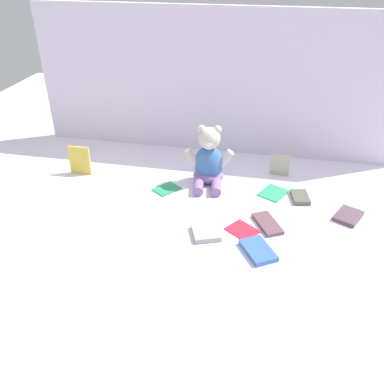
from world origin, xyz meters
name	(u,v)px	position (x,y,z in m)	size (l,w,h in m)	color
ground_plane	(195,200)	(0.00, 0.00, 0.00)	(3.20, 3.20, 0.00)	silver
backdrop_drape	(216,84)	(0.00, 0.49, 0.33)	(1.71, 0.03, 0.67)	silver
teddy_bear	(209,162)	(0.03, 0.16, 0.09)	(0.21, 0.20, 0.26)	#3F72B2
book_case_0	(273,192)	(0.31, 0.12, 0.00)	(0.09, 0.11, 0.01)	#2E9E68
book_case_1	(348,216)	(0.59, -0.01, 0.01)	(0.08, 0.11, 0.02)	#5B4452
book_case_2	(80,160)	(-0.54, 0.12, 0.06)	(0.10, 0.01, 0.13)	gold
book_case_3	(206,233)	(0.08, -0.21, 0.01)	(0.10, 0.09, 0.02)	#A5A29C
book_case_4	(280,165)	(0.33, 0.28, 0.05)	(0.09, 0.01, 0.10)	#A7A690
book_case_5	(258,251)	(0.27, -0.28, 0.01)	(0.08, 0.13, 0.02)	#3B67B9
book_case_6	(242,230)	(0.21, -0.17, 0.00)	(0.09, 0.10, 0.01)	red
book_case_7	(167,188)	(-0.13, 0.06, 0.00)	(0.08, 0.10, 0.01)	#2A985A
book_case_8	(267,224)	(0.29, -0.12, 0.01)	(0.07, 0.14, 0.01)	brown
book_case_9	(300,197)	(0.42, 0.09, 0.01)	(0.07, 0.10, 0.02)	#565847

